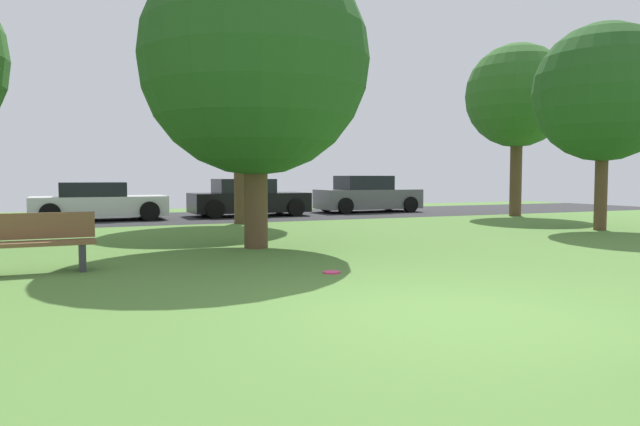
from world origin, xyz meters
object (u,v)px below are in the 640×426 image
(oak_tree_center, at_px, (241,62))
(park_bench, at_px, (39,242))
(birch_tree_lone, at_px, (517,96))
(frisbee_disc, at_px, (332,272))
(parked_car_white, at_px, (98,203))
(parked_car_grey, at_px, (367,196))
(parked_car_black, at_px, (248,199))
(oak_tree_left, at_px, (255,61))
(maple_tree_near, at_px, (604,93))

(oak_tree_center, height_order, park_bench, oak_tree_center)
(birch_tree_lone, relative_size, park_bench, 3.96)
(frisbee_disc, xyz_separation_m, parked_car_white, (-2.59, 12.88, 0.58))
(parked_car_grey, xyz_separation_m, park_bench, (-11.88, -11.53, -0.22))
(parked_car_white, distance_m, park_bench, 11.13)
(birch_tree_lone, relative_size, parked_car_black, 1.48)
(oak_tree_left, xyz_separation_m, parked_car_white, (-2.51, 9.40, -3.17))
(oak_tree_center, distance_m, parked_car_black, 5.61)
(oak_tree_left, xyz_separation_m, oak_tree_center, (1.50, 6.16, 1.20))
(parked_car_black, distance_m, park_bench, 12.98)
(oak_tree_left, xyz_separation_m, parked_car_black, (2.71, 9.51, -3.13))
(oak_tree_left, xyz_separation_m, frisbee_disc, (0.08, -3.48, -3.75))
(parked_car_black, bearing_deg, maple_tree_near, -53.10)
(frisbee_disc, bearing_deg, parked_car_grey, 59.58)
(oak_tree_left, height_order, frisbee_disc, oak_tree_left)
(oak_tree_center, bearing_deg, parked_car_white, 141.16)
(oak_tree_left, distance_m, park_bench, 5.40)
(oak_tree_left, xyz_separation_m, park_bench, (-3.95, -1.64, -3.30))
(parked_car_black, bearing_deg, park_bench, -120.85)
(parked_car_white, bearing_deg, maple_tree_near, -37.19)
(maple_tree_near, relative_size, parked_car_white, 1.31)
(oak_tree_center, bearing_deg, frisbee_disc, -98.37)
(oak_tree_left, bearing_deg, parked_car_white, 104.98)
(oak_tree_center, xyz_separation_m, parked_car_black, (1.21, 3.34, -4.34))
(parked_car_grey, distance_m, park_bench, 16.56)
(oak_tree_center, distance_m, parked_car_grey, 8.58)
(oak_tree_center, bearing_deg, parked_car_black, 70.12)
(frisbee_disc, bearing_deg, oak_tree_center, 81.63)
(maple_tree_near, relative_size, oak_tree_center, 0.77)
(oak_tree_left, height_order, parked_car_black, oak_tree_left)
(oak_tree_center, relative_size, frisbee_disc, 26.92)
(frisbee_disc, distance_m, parked_car_white, 13.15)
(maple_tree_near, distance_m, birch_tree_lone, 5.89)
(oak_tree_center, xyz_separation_m, park_bench, (-5.45, -7.80, -4.51))
(oak_tree_left, bearing_deg, oak_tree_center, 76.33)
(frisbee_disc, relative_size, parked_car_black, 0.06)
(maple_tree_near, relative_size, oak_tree_left, 0.92)
(frisbee_disc, distance_m, park_bench, 4.45)
(oak_tree_center, xyz_separation_m, parked_car_grey, (6.43, 3.73, -4.29))
(parked_car_white, distance_m, parked_car_black, 5.22)
(maple_tree_near, bearing_deg, birch_tree_lone, 69.80)
(parked_car_black, height_order, park_bench, parked_car_black)
(park_bench, bearing_deg, parked_car_black, -120.85)
(parked_car_black, bearing_deg, parked_car_grey, 4.24)
(parked_car_black, xyz_separation_m, park_bench, (-6.65, -11.14, -0.17))
(oak_tree_center, bearing_deg, parked_car_grey, 30.10)
(parked_car_black, bearing_deg, birch_tree_lone, -23.54)
(parked_car_white, xyz_separation_m, parked_car_black, (5.22, 0.11, 0.04))
(birch_tree_lone, bearing_deg, maple_tree_near, -110.20)
(maple_tree_near, height_order, parked_car_black, maple_tree_near)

